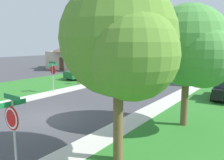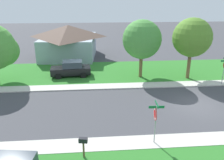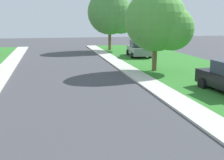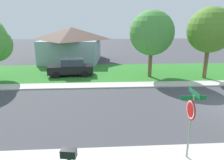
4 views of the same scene
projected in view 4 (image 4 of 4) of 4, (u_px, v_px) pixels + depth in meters
The scene contains 8 objects.
sidewalk_east at pixel (53, 86), 16.24m from camera, with size 1.40×56.00×0.10m, color beige.
lawn_east at pixel (63, 73), 20.76m from camera, with size 8.00×56.00×0.08m, color #2D7528.
stop_sign_far_corner at pixel (191, 114), 7.05m from camera, with size 0.92×0.92×2.77m.
car_black_behind_trees at pixel (71, 67), 19.40m from camera, with size 2.27×4.42×1.76m.
tree_corner_large at pixel (210, 32), 17.72m from camera, with size 4.30×4.00×6.48m.
tree_sidewalk_near at pixel (153, 34), 18.28m from camera, with size 4.40×4.09×6.26m.
house_right_setback at pixel (72, 44), 27.20m from camera, with size 9.57×8.47×4.60m.
mailbox at pixel (69, 158), 6.07m from camera, with size 0.31×0.51×1.31m.
Camera 4 is at (-11.05, 8.09, 4.98)m, focal length 31.60 mm.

